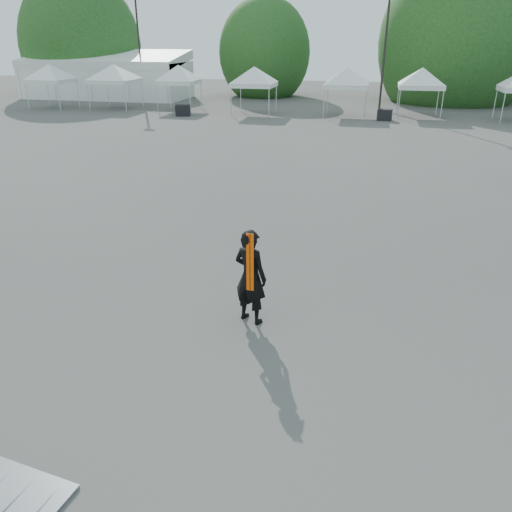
# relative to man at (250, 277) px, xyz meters

# --- Properties ---
(ground) EXTENTS (120.00, 120.00, 0.00)m
(ground) POSITION_rel_man_xyz_m (-0.53, 1.63, -0.97)
(ground) COLOR #474442
(ground) RESTS_ON ground
(marquee) EXTENTS (15.00, 6.25, 4.23)m
(marquee) POSITION_rel_man_xyz_m (-22.53, 36.63, 1.00)
(marquee) COLOR white
(marquee) RESTS_ON ground
(light_pole_west) EXTENTS (0.60, 0.25, 10.30)m
(light_pole_west) POSITION_rel_man_xyz_m (-18.53, 35.63, 4.80)
(light_pole_west) COLOR black
(light_pole_west) RESTS_ON ground
(light_pole_east) EXTENTS (0.60, 0.25, 9.80)m
(light_pole_east) POSITION_rel_man_xyz_m (2.47, 33.63, 4.55)
(light_pole_east) COLOR black
(light_pole_east) RESTS_ON ground
(tree_far_w) EXTENTS (4.80, 4.80, 7.30)m
(tree_far_w) POSITION_rel_man_xyz_m (-26.53, 39.63, 3.57)
(tree_far_w) COLOR #382314
(tree_far_w) RESTS_ON ground
(tree_mid_w) EXTENTS (4.16, 4.16, 6.33)m
(tree_mid_w) POSITION_rel_man_xyz_m (-8.53, 41.63, 2.96)
(tree_mid_w) COLOR #382314
(tree_mid_w) RESTS_ON ground
(tree_mid_e) EXTENTS (5.12, 5.12, 7.79)m
(tree_mid_e) POSITION_rel_man_xyz_m (8.47, 40.63, 3.87)
(tree_mid_e) COLOR #382314
(tree_mid_e) RESTS_ON ground
(tent_a) EXTENTS (4.16, 4.16, 3.88)m
(tent_a) POSITION_rel_man_xyz_m (-23.07, 28.66, 2.09)
(tent_a) COLOR silver
(tent_a) RESTS_ON ground
(tent_b) EXTENTS (4.62, 4.62, 3.88)m
(tent_b) POSITION_rel_man_xyz_m (-18.05, 29.59, 2.09)
(tent_b) COLOR silver
(tent_b) RESTS_ON ground
(tent_c) EXTENTS (3.99, 3.99, 3.88)m
(tent_c) POSITION_rel_man_xyz_m (-12.78, 29.83, 2.09)
(tent_c) COLOR silver
(tent_c) RESTS_ON ground
(tent_d) EXTENTS (4.21, 4.21, 3.88)m
(tent_d) POSITION_rel_man_xyz_m (-6.60, 28.85, 2.09)
(tent_d) COLOR silver
(tent_d) RESTS_ON ground
(tent_e) EXTENTS (4.28, 4.28, 3.88)m
(tent_e) POSITION_rel_man_xyz_m (0.03, 29.33, 2.09)
(tent_e) COLOR silver
(tent_e) RESTS_ON ground
(tent_f) EXTENTS (4.28, 4.28, 3.88)m
(tent_f) POSITION_rel_man_xyz_m (5.13, 30.06, 2.09)
(tent_f) COLOR silver
(tent_f) RESTS_ON ground
(man) EXTENTS (0.83, 0.69, 1.93)m
(man) POSITION_rel_man_xyz_m (0.00, 0.00, 0.00)
(man) COLOR black
(man) RESTS_ON ground
(crate_west) EXTENTS (1.14, 0.97, 0.78)m
(crate_west) POSITION_rel_man_xyz_m (-11.45, 26.86, -0.58)
(crate_west) COLOR black
(crate_west) RESTS_ON ground
(crate_mid) EXTENTS (1.03, 0.83, 0.75)m
(crate_mid) POSITION_rel_man_xyz_m (2.81, 27.81, -0.59)
(crate_mid) COLOR black
(crate_mid) RESTS_ON ground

